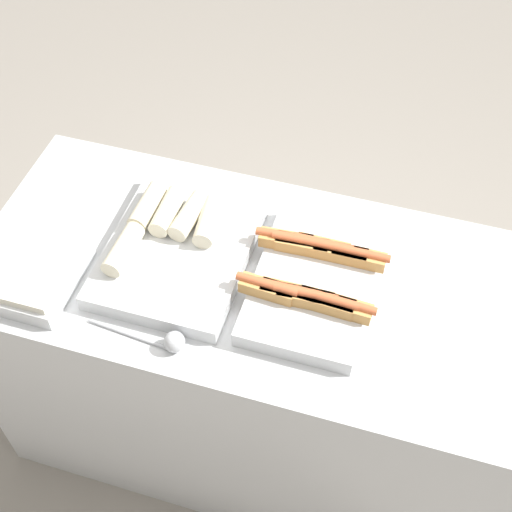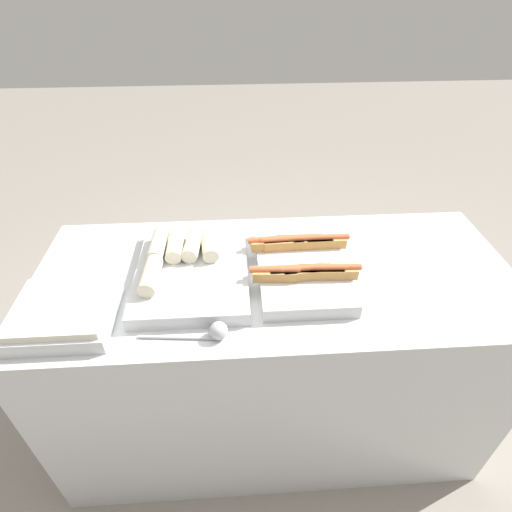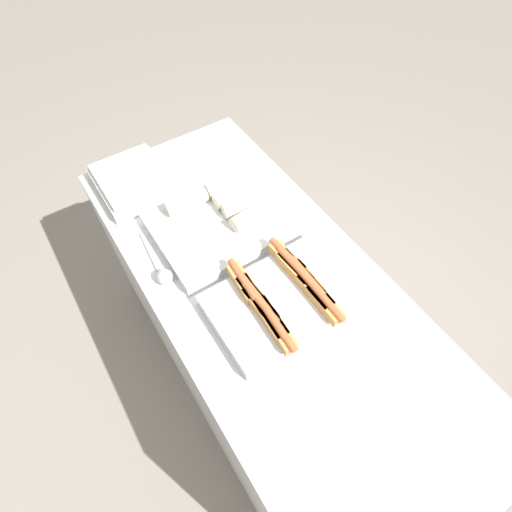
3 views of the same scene
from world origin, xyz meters
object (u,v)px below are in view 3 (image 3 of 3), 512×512
(tray_hotdogs, at_px, (283,297))
(tray_wraps, at_px, (224,219))
(tray_side_front, at_px, (133,181))
(serving_spoon_near, at_px, (163,274))

(tray_hotdogs, relative_size, tray_wraps, 0.96)
(tray_wraps, height_order, tray_side_front, tray_wraps)
(tray_hotdogs, distance_m, tray_wraps, 0.39)
(tray_side_front, bearing_deg, serving_spoon_near, -11.24)
(tray_wraps, bearing_deg, tray_hotdogs, -1.63)
(tray_hotdogs, xyz_separation_m, serving_spoon_near, (-0.30, -0.28, -0.02))
(tray_hotdogs, distance_m, serving_spoon_near, 0.41)
(tray_wraps, relative_size, serving_spoon_near, 1.83)
(tray_wraps, height_order, serving_spoon_near, tray_wraps)
(serving_spoon_near, bearing_deg, tray_wraps, 106.68)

